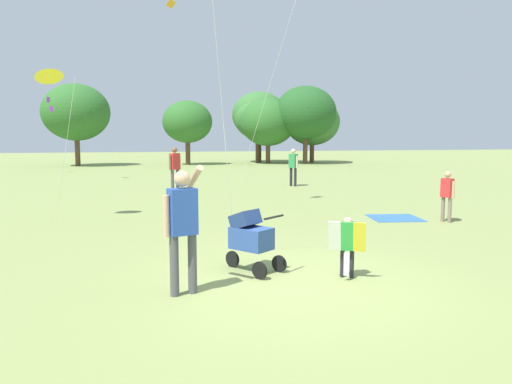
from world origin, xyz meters
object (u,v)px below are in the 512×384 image
child_with_butterfly_kite (347,241)px  person_couple_left (175,165)px  person_adult_flyer (183,221)px  stroller (250,235)px  kite_orange_delta (49,77)px  person_sitting_far (447,192)px  picnic_blanket (395,218)px  person_red_shirt (293,164)px

child_with_butterfly_kite → person_couple_left: (-2.05, 12.83, 0.45)m
person_adult_flyer → person_couple_left: bearing=87.7°
child_with_butterfly_kite → stroller: bearing=153.5°
kite_orange_delta → person_sitting_far: bearing=-12.6°
stroller → kite_orange_delta: 7.62m
person_adult_flyer → person_sitting_far: person_adult_flyer is taller
person_couple_left → picnic_blanket: 9.67m
stroller → picnic_blanket: (4.87, 4.25, -0.60)m
person_red_shirt → person_couple_left: size_ratio=0.94×
person_red_shirt → child_with_butterfly_kite: bearing=-103.0°
person_adult_flyer → person_sitting_far: (7.04, 4.41, -0.28)m
child_with_butterfly_kite → picnic_blanket: size_ratio=0.74×
stroller → picnic_blanket: size_ratio=0.79×
kite_orange_delta → person_red_shirt: size_ratio=2.36×
picnic_blanket → person_red_shirt: bearing=92.1°
person_couple_left → person_red_shirt: bearing=8.7°
kite_orange_delta → child_with_butterfly_kite: bearing=-49.5°
child_with_butterfly_kite → kite_orange_delta: 8.94m
child_with_butterfly_kite → person_couple_left: person_couple_left is taller
person_red_shirt → picnic_blanket: person_red_shirt is taller
person_red_shirt → person_sitting_far: person_red_shirt is taller
person_red_shirt → person_couple_left: (-5.19, -0.79, 0.07)m
stroller → person_couple_left: bearing=93.0°
child_with_butterfly_kite → person_red_shirt: person_red_shirt is taller
kite_orange_delta → person_red_shirt: 11.57m
person_adult_flyer → person_sitting_far: bearing=32.0°
kite_orange_delta → picnic_blanket: 9.75m
child_with_butterfly_kite → person_sitting_far: bearing=42.8°
person_adult_flyer → child_with_butterfly_kite: bearing=5.8°
child_with_butterfly_kite → kite_orange_delta: size_ratio=0.25×
child_with_butterfly_kite → picnic_blanket: bearing=55.1°
person_sitting_far → picnic_blanket: bearing=141.5°
stroller → person_red_shirt: size_ratio=0.62×
person_red_shirt → person_couple_left: 5.25m
person_sitting_far → picnic_blanket: 1.51m
person_couple_left → picnic_blanket: bearing=-55.0°
stroller → person_sitting_far: person_sitting_far is taller
kite_orange_delta → person_couple_left: 7.77m
child_with_butterfly_kite → stroller: (-1.41, 0.70, 0.02)m
child_with_butterfly_kite → person_sitting_far: (4.47, 4.15, 0.19)m
kite_orange_delta → person_couple_left: kite_orange_delta is taller
kite_orange_delta → person_couple_left: size_ratio=2.21×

